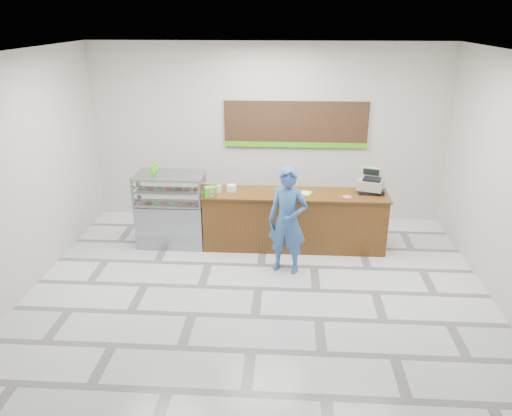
# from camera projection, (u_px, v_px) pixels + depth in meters

# --- Properties ---
(floor) EXTENTS (7.00, 7.00, 0.00)m
(floor) POSITION_uv_depth(u_px,v_px,m) (258.00, 289.00, 7.71)
(floor) COLOR silver
(floor) RESTS_ON ground
(back_wall) EXTENTS (7.00, 0.00, 7.00)m
(back_wall) POSITION_uv_depth(u_px,v_px,m) (268.00, 134.00, 9.86)
(back_wall) COLOR beige
(back_wall) RESTS_ON floor
(ceiling) EXTENTS (7.00, 7.00, 0.00)m
(ceiling) POSITION_uv_depth(u_px,v_px,m) (259.00, 53.00, 6.43)
(ceiling) COLOR silver
(ceiling) RESTS_ON back_wall
(sales_counter) EXTENTS (3.26, 0.76, 1.03)m
(sales_counter) POSITION_uv_depth(u_px,v_px,m) (294.00, 220.00, 8.93)
(sales_counter) COLOR brown
(sales_counter) RESTS_ON floor
(display_case) EXTENTS (1.22, 0.72, 1.33)m
(display_case) POSITION_uv_depth(u_px,v_px,m) (171.00, 209.00, 9.01)
(display_case) COLOR gray
(display_case) RESTS_ON floor
(menu_board) EXTENTS (2.80, 0.06, 0.90)m
(menu_board) POSITION_uv_depth(u_px,v_px,m) (296.00, 125.00, 9.72)
(menu_board) COLOR black
(menu_board) RESTS_ON back_wall
(cash_register) EXTENTS (0.55, 0.56, 0.41)m
(cash_register) POSITION_uv_depth(u_px,v_px,m) (371.00, 183.00, 8.77)
(cash_register) COLOR black
(cash_register) RESTS_ON sales_counter
(card_terminal) EXTENTS (0.12, 0.18, 0.04)m
(card_terminal) POSITION_uv_depth(u_px,v_px,m) (368.00, 193.00, 8.68)
(card_terminal) COLOR black
(card_terminal) RESTS_ON sales_counter
(serving_tray) EXTENTS (0.41, 0.36, 0.02)m
(serving_tray) POSITION_uv_depth(u_px,v_px,m) (302.00, 193.00, 8.72)
(serving_tray) COLOR #42CC06
(serving_tray) RESTS_ON sales_counter
(napkin_box) EXTENTS (0.17, 0.17, 0.11)m
(napkin_box) POSITION_uv_depth(u_px,v_px,m) (232.00, 188.00, 8.83)
(napkin_box) COLOR white
(napkin_box) RESTS_ON sales_counter
(straw_cup) EXTENTS (0.09, 0.09, 0.13)m
(straw_cup) POSITION_uv_depth(u_px,v_px,m) (219.00, 189.00, 8.76)
(straw_cup) COLOR silver
(straw_cup) RESTS_ON sales_counter
(promo_box) EXTENTS (0.23, 0.19, 0.17)m
(promo_box) POSITION_uv_depth(u_px,v_px,m) (210.00, 192.00, 8.55)
(promo_box) COLOR #42BE13
(promo_box) RESTS_ON sales_counter
(donut_decal) EXTENTS (0.16, 0.16, 0.00)m
(donut_decal) POSITION_uv_depth(u_px,v_px,m) (347.00, 197.00, 8.57)
(donut_decal) COLOR #F26982
(donut_decal) RESTS_ON sales_counter
(green_cup_left) EXTENTS (0.08, 0.08, 0.13)m
(green_cup_left) POSITION_uv_depth(u_px,v_px,m) (153.00, 169.00, 8.85)
(green_cup_left) COLOR #42BE13
(green_cup_left) RESTS_ON display_case
(green_cup_right) EXTENTS (0.09, 0.09, 0.13)m
(green_cup_right) POSITION_uv_depth(u_px,v_px,m) (156.00, 167.00, 8.97)
(green_cup_right) COLOR #42BE13
(green_cup_right) RESTS_ON display_case
(customer) EXTENTS (0.73, 0.58, 1.76)m
(customer) POSITION_uv_depth(u_px,v_px,m) (288.00, 221.00, 7.97)
(customer) COLOR #315A92
(customer) RESTS_ON floor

